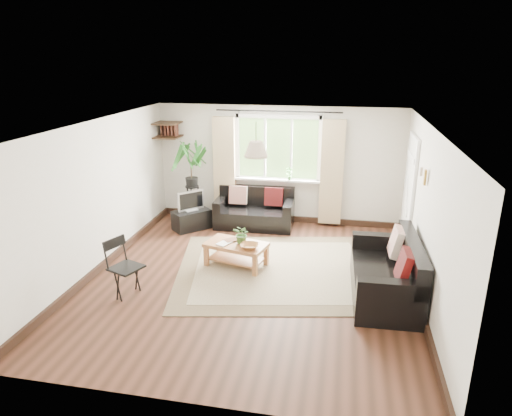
% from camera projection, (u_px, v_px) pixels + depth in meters
% --- Properties ---
extents(floor, '(5.50, 5.50, 0.00)m').
position_uv_depth(floor, '(251.00, 279.00, 7.16)').
color(floor, black).
rests_on(floor, ground).
extents(ceiling, '(5.50, 5.50, 0.00)m').
position_uv_depth(ceiling, '(251.00, 126.00, 6.39)').
color(ceiling, white).
rests_on(ceiling, floor).
extents(wall_back, '(5.00, 0.02, 2.40)m').
position_uv_depth(wall_back, '(278.00, 165.00, 9.33)').
color(wall_back, beige).
rests_on(wall_back, floor).
extents(wall_front, '(5.00, 0.02, 2.40)m').
position_uv_depth(wall_front, '(191.00, 299.00, 4.22)').
color(wall_front, beige).
rests_on(wall_front, floor).
extents(wall_left, '(0.02, 5.50, 2.40)m').
position_uv_depth(wall_left, '(97.00, 197.00, 7.23)').
color(wall_left, beige).
rests_on(wall_left, floor).
extents(wall_right, '(0.02, 5.50, 2.40)m').
position_uv_depth(wall_right, '(427.00, 218.00, 6.32)').
color(wall_right, beige).
rests_on(wall_right, floor).
extents(rug, '(3.75, 3.38, 0.02)m').
position_uv_depth(rug, '(279.00, 270.00, 7.46)').
color(rug, beige).
rests_on(rug, floor).
extents(window, '(2.50, 0.16, 2.16)m').
position_uv_depth(window, '(278.00, 149.00, 9.18)').
color(window, white).
rests_on(window, wall_back).
extents(door, '(0.06, 0.96, 2.06)m').
position_uv_depth(door, '(409.00, 196.00, 7.97)').
color(door, silver).
rests_on(door, wall_right).
extents(corner_shelf, '(0.50, 0.50, 0.34)m').
position_uv_depth(corner_shelf, '(168.00, 130.00, 9.29)').
color(corner_shelf, black).
rests_on(corner_shelf, wall_back).
extents(pendant_lamp, '(0.36, 0.36, 0.54)m').
position_uv_depth(pendant_lamp, '(256.00, 145.00, 6.88)').
color(pendant_lamp, beige).
rests_on(pendant_lamp, ceiling).
extents(wall_sconce, '(0.12, 0.12, 0.28)m').
position_uv_depth(wall_sconce, '(423.00, 175.00, 6.44)').
color(wall_sconce, beige).
rests_on(wall_sconce, wall_right).
extents(sofa_back, '(1.58, 0.82, 0.74)m').
position_uv_depth(sofa_back, '(254.00, 209.00, 9.25)').
color(sofa_back, black).
rests_on(sofa_back, floor).
extents(sofa_right, '(1.81, 0.94, 0.84)m').
position_uv_depth(sofa_right, '(385.00, 270.00, 6.54)').
color(sofa_right, black).
rests_on(sofa_right, floor).
extents(coffee_table, '(1.09, 0.76, 0.41)m').
position_uv_depth(coffee_table, '(236.00, 255.00, 7.56)').
color(coffee_table, brown).
rests_on(coffee_table, floor).
extents(table_plant, '(0.36, 0.33, 0.32)m').
position_uv_depth(table_plant, '(242.00, 234.00, 7.44)').
color(table_plant, '#3B6428').
rests_on(table_plant, coffee_table).
extents(bowl, '(0.30, 0.30, 0.07)m').
position_uv_depth(bowl, '(250.00, 246.00, 7.29)').
color(bowl, '#A46B38').
rests_on(bowl, coffee_table).
extents(book_a, '(0.26, 0.29, 0.02)m').
position_uv_depth(book_a, '(220.00, 242.00, 7.51)').
color(book_a, white).
rests_on(book_a, coffee_table).
extents(book_b, '(0.29, 0.29, 0.02)m').
position_uv_depth(book_b, '(229.00, 238.00, 7.66)').
color(book_b, brown).
rests_on(book_b, coffee_table).
extents(tv_stand, '(0.79, 0.80, 0.39)m').
position_uv_depth(tv_stand, '(192.00, 220.00, 9.18)').
color(tv_stand, black).
rests_on(tv_stand, floor).
extents(tv, '(0.52, 0.53, 0.43)m').
position_uv_depth(tv, '(191.00, 200.00, 9.05)').
color(tv, '#A5A5AA').
rests_on(tv, tv_stand).
extents(palm_stand, '(0.70, 0.70, 1.68)m').
position_uv_depth(palm_stand, '(192.00, 183.00, 9.38)').
color(palm_stand, black).
rests_on(palm_stand, floor).
extents(folding_chair, '(0.57, 0.57, 0.86)m').
position_uv_depth(folding_chair, '(126.00, 269.00, 6.55)').
color(folding_chair, black).
rests_on(folding_chair, floor).
extents(sill_plant, '(0.14, 0.10, 0.27)m').
position_uv_depth(sill_plant, '(289.00, 174.00, 9.22)').
color(sill_plant, '#2D6023').
rests_on(sill_plant, window).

